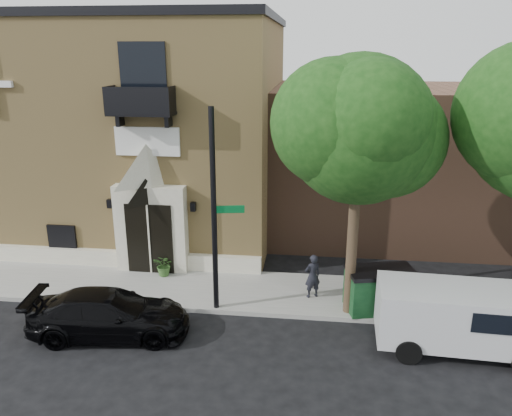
{
  "coord_description": "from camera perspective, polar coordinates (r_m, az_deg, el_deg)",
  "views": [
    {
      "loc": [
        4.8,
        -13.66,
        7.98
      ],
      "look_at": [
        2.91,
        2.0,
        2.92
      ],
      "focal_mm": 35.0,
      "sensor_mm": 36.0,
      "label": 1
    }
  ],
  "objects": [
    {
      "name": "street_sign",
      "position": [
        14.94,
        -4.76,
        -0.47
      ],
      "size": [
        1.1,
        0.99,
        6.29
      ],
      "rotation": [
        0.0,
        0.0,
        0.19
      ],
      "color": "black",
      "rests_on": "sidewalk"
    },
    {
      "name": "street_tree_left",
      "position": [
        14.22,
        11.87,
        8.86
      ],
      "size": [
        4.97,
        4.38,
        7.77
      ],
      "color": "#38281C",
      "rests_on": "sidewalk"
    },
    {
      "name": "ground",
      "position": [
        16.53,
        -11.14,
        -11.44
      ],
      "size": [
        120.0,
        120.0,
        0.0
      ],
      "primitive_type": "plane",
      "color": "black",
      "rests_on": "ground"
    },
    {
      "name": "church",
      "position": [
        23.22,
        -12.98,
        9.05
      ],
      "size": [
        12.2,
        11.01,
        9.3
      ],
      "color": "tan",
      "rests_on": "ground"
    },
    {
      "name": "pedestrian_near",
      "position": [
        16.52,
        6.48,
        -7.73
      ],
      "size": [
        0.65,
        0.56,
        1.49
      ],
      "primitive_type": "imported",
      "rotation": [
        0.0,
        0.0,
        3.6
      ],
      "color": "black",
      "rests_on": "sidewalk"
    },
    {
      "name": "planter",
      "position": [
        18.32,
        -10.42,
        -6.43
      ],
      "size": [
        0.87,
        0.8,
        0.81
      ],
      "primitive_type": "imported",
      "rotation": [
        0.0,
        0.0,
        -0.27
      ],
      "color": "#3B662B",
      "rests_on": "sidewalk"
    },
    {
      "name": "cargo_van",
      "position": [
        14.98,
        23.13,
        -11.44
      ],
      "size": [
        4.61,
        2.1,
        1.84
      ],
      "rotation": [
        0.0,
        0.0,
        -0.05
      ],
      "color": "silver",
      "rests_on": "ground"
    },
    {
      "name": "sidewalk",
      "position": [
        17.52,
        -6.51,
        -9.17
      ],
      "size": [
        42.0,
        3.0,
        0.15
      ],
      "primitive_type": "cube",
      "color": "gray",
      "rests_on": "ground"
    },
    {
      "name": "fire_hydrant",
      "position": [
        15.94,
        15.22,
        -10.88
      ],
      "size": [
        0.41,
        0.33,
        0.71
      ],
      "color": "red",
      "rests_on": "sidewalk"
    },
    {
      "name": "black_sedan",
      "position": [
        15.32,
        -16.41,
        -11.54
      ],
      "size": [
        4.77,
        2.39,
        1.33
      ],
      "primitive_type": "imported",
      "rotation": [
        0.0,
        0.0,
        1.69
      ],
      "color": "black",
      "rests_on": "ground"
    },
    {
      "name": "neighbour_building",
      "position": [
        24.25,
        24.07,
        4.87
      ],
      "size": [
        18.0,
        8.0,
        6.4
      ],
      "primitive_type": "cube",
      "color": "brown",
      "rests_on": "ground"
    },
    {
      "name": "dumpster",
      "position": [
        16.2,
        13.95,
        -8.98
      ],
      "size": [
        2.27,
        1.61,
        1.35
      ],
      "rotation": [
        0.0,
        0.0,
        0.23
      ],
      "color": "#0E3419",
      "rests_on": "sidewalk"
    }
  ]
}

